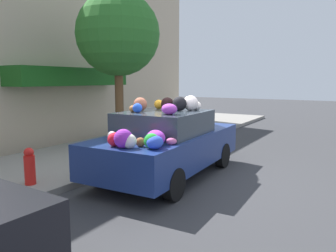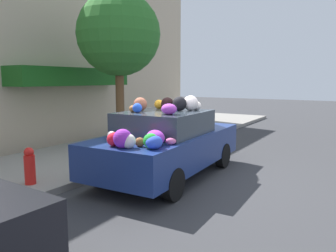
{
  "view_description": "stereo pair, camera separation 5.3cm",
  "coord_description": "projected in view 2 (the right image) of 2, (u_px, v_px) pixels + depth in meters",
  "views": [
    {
      "loc": [
        -5.93,
        -3.58,
        2.08
      ],
      "look_at": [
        0.0,
        0.01,
        1.1
      ],
      "focal_mm": 35.0,
      "sensor_mm": 36.0,
      "label": 1
    },
    {
      "loc": [
        -5.91,
        -3.63,
        2.08
      ],
      "look_at": [
        0.0,
        0.01,
        1.1
      ],
      "focal_mm": 35.0,
      "sensor_mm": 36.0,
      "label": 2
    }
  ],
  "objects": [
    {
      "name": "ground_plane",
      "position": [
        168.0,
        176.0,
        7.16
      ],
      "size": [
        60.0,
        60.0,
        0.0
      ],
      "primitive_type": "plane",
      "color": "#38383A"
    },
    {
      "name": "sidewalk_curb",
      "position": [
        81.0,
        157.0,
        8.55
      ],
      "size": [
        24.0,
        3.2,
        0.13
      ],
      "color": "gray",
      "rests_on": "ground"
    },
    {
      "name": "art_car",
      "position": [
        167.0,
        142.0,
        7.0
      ],
      "size": [
        4.09,
        1.91,
        1.75
      ],
      "rotation": [
        0.0,
        0.0,
        0.04
      ],
      "color": "navy",
      "rests_on": "ground"
    },
    {
      "name": "street_tree",
      "position": [
        119.0,
        35.0,
        9.02
      ],
      "size": [
        2.31,
        2.31,
        4.35
      ],
      "color": "brown",
      "rests_on": "sidewalk_curb"
    },
    {
      "name": "building_facade",
      "position": [
        23.0,
        42.0,
        9.33
      ],
      "size": [
        18.0,
        1.2,
        6.4
      ],
      "color": "#C6B293",
      "rests_on": "ground"
    },
    {
      "name": "fire_hydrant",
      "position": [
        30.0,
        166.0,
        6.12
      ],
      "size": [
        0.2,
        0.2,
        0.7
      ],
      "color": "red",
      "rests_on": "sidewalk_curb"
    }
  ]
}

